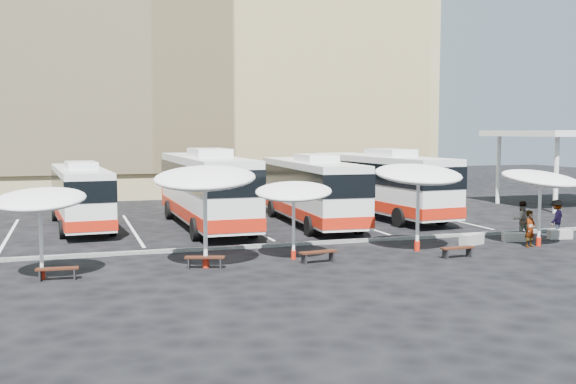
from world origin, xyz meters
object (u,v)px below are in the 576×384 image
object	(u,v)px
sunshade_0	(40,200)
passenger_1	(522,220)
wood_bench_3	(457,250)
bus_2	(310,188)
sunshade_2	(294,192)
bus_0	(80,194)
conc_bench_2	(560,234)
sunshade_1	(205,178)
bus_3	(380,182)
wood_bench_1	(205,259)
sunshade_4	(541,179)
wood_bench_2	(318,254)
bus_1	(205,187)
passenger_3	(556,218)
wood_bench_0	(57,271)
passenger_0	(530,229)
sunshade_3	(418,175)
conc_bench_1	(514,237)
conc_bench_0	(472,239)

from	to	relation	value
sunshade_0	passenger_1	xyz separation A→B (m)	(21.60, 2.48, -1.88)
wood_bench_3	bus_2	bearing A→B (deg)	101.71
sunshade_2	passenger_1	distance (m)	12.38
bus_0	conc_bench_2	distance (m)	24.48
sunshade_0	sunshade_1	world-z (taller)	sunshade_1
bus_3	sunshade_0	distance (m)	22.29
bus_3	sunshade_2	world-z (taller)	bus_3
sunshade_1	conc_bench_2	xyz separation A→B (m)	(17.44, 1.54, -3.16)
wood_bench_1	sunshade_4	bearing A→B (deg)	1.13
wood_bench_2	conc_bench_2	size ratio (longest dim) A/B	1.36
sunshade_1	wood_bench_3	bearing A→B (deg)	-6.73
bus_1	wood_bench_2	bearing A→B (deg)	-79.11
sunshade_4	passenger_1	bearing A→B (deg)	72.25
bus_2	bus_0	bearing A→B (deg)	170.18
sunshade_2	passenger_3	bearing A→B (deg)	7.17
bus_0	sunshade_4	size ratio (longest dim) A/B	2.56
bus_2	wood_bench_0	bearing A→B (deg)	-138.43
passenger_0	passenger_3	xyz separation A→B (m)	(3.24, 2.26, 0.08)
bus_3	wood_bench_3	bearing A→B (deg)	-107.10
wood_bench_3	passenger_1	size ratio (longest dim) A/B	0.82
bus_0	passenger_3	distance (m)	24.45
bus_3	bus_2	bearing A→B (deg)	-165.33
sunshade_0	passenger_0	distance (m)	20.49
sunshade_0	sunshade_3	xyz separation A→B (m)	(15.13, 0.93, 0.51)
wood_bench_2	passenger_0	world-z (taller)	passenger_0
bus_3	passenger_3	world-z (taller)	bus_3
conc_bench_2	passenger_3	bearing A→B (deg)	63.77
wood_bench_1	conc_bench_2	bearing A→B (deg)	5.50
bus_2	wood_bench_3	distance (m)	11.57
sunshade_0	wood_bench_3	distance (m)	16.13
sunshade_1	conc_bench_1	bearing A→B (deg)	5.98
sunshade_4	conc_bench_1	bearing A→B (deg)	99.85
sunshade_4	passenger_3	bearing A→B (deg)	38.83
wood_bench_2	wood_bench_1	bearing A→B (deg)	175.92
sunshade_2	sunshade_3	xyz separation A→B (m)	(5.66, 0.16, 0.56)
wood_bench_0	wood_bench_3	size ratio (longest dim) A/B	0.99
bus_0	wood_bench_1	xyz separation A→B (m)	(4.24, -12.83, -1.47)
bus_0	bus_1	xyz separation A→B (m)	(6.39, -1.94, 0.35)
bus_3	conc_bench_1	world-z (taller)	bus_3
conc_bench_0	passenger_3	bearing A→B (deg)	10.17
wood_bench_0	wood_bench_2	bearing A→B (deg)	0.55
conc_bench_0	passenger_0	world-z (taller)	passenger_0
bus_1	conc_bench_2	distance (m)	18.01
bus_0	passenger_0	world-z (taller)	bus_0
bus_1	conc_bench_2	world-z (taller)	bus_1
wood_bench_1	passenger_0	xyz separation A→B (m)	(14.66, 0.22, 0.47)
sunshade_2	passenger_1	bearing A→B (deg)	8.03
bus_3	sunshade_2	bearing A→B (deg)	-134.26
sunshade_3	passenger_0	bearing A→B (deg)	-6.89
sunshade_1	passenger_1	distance (m)	16.15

